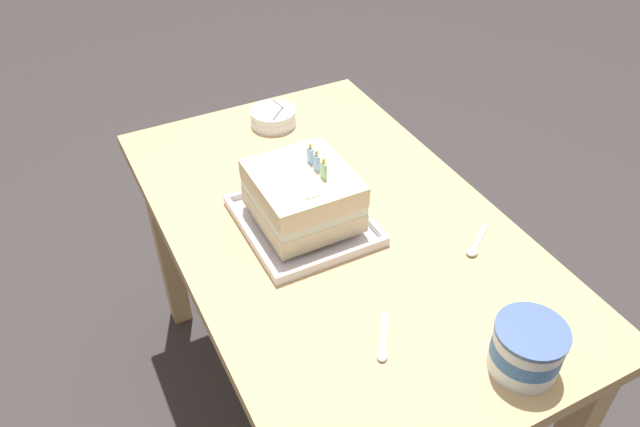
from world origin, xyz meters
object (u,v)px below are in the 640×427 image
Objects in this scene: serving_spoon_by_bowls at (383,347)px; bowl_stack at (273,117)px; serving_spoon_near_tray at (474,248)px; birthday_cake at (303,195)px; ice_cream_tub at (527,348)px; foil_tray at (303,222)px.

bowl_stack is at bearing 170.44° from serving_spoon_by_bowls.
birthday_cake is at bearing -130.14° from serving_spoon_near_tray.
serving_spoon_by_bowls is (-0.15, -0.20, -0.05)m from ice_cream_tub.
serving_spoon_near_tray is at bearing 157.76° from ice_cream_tub.
foil_tray is 0.38m from serving_spoon_near_tray.
birthday_cake is 0.39m from serving_spoon_near_tray.
birthday_cake is 1.77× the size of bowl_stack.
birthday_cake reaches higher than bowl_stack.
bowl_stack reaches higher than foil_tray.
ice_cream_tub is at bearing -22.24° from serving_spoon_near_tray.
foil_tray reaches higher than serving_spoon_by_bowls.
foil_tray is 2.40× the size of bowl_stack.
serving_spoon_by_bowls is at bearing -126.52° from ice_cream_tub.
birthday_cake is 2.02× the size of serving_spoon_near_tray.
birthday_cake is at bearing 176.52° from serving_spoon_by_bowls.
bowl_stack is at bearing 165.14° from foil_tray.
foil_tray is at bearing -90.00° from birthday_cake.
bowl_stack is (-0.43, 0.11, 0.02)m from foil_tray.
bowl_stack is (-0.43, 0.11, -0.06)m from birthday_cake.
foil_tray is 1.36× the size of birthday_cake.
serving_spoon_near_tray is 1.02× the size of serving_spoon_by_bowls.
serving_spoon_by_bowls is (0.38, -0.02, -0.08)m from birthday_cake.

